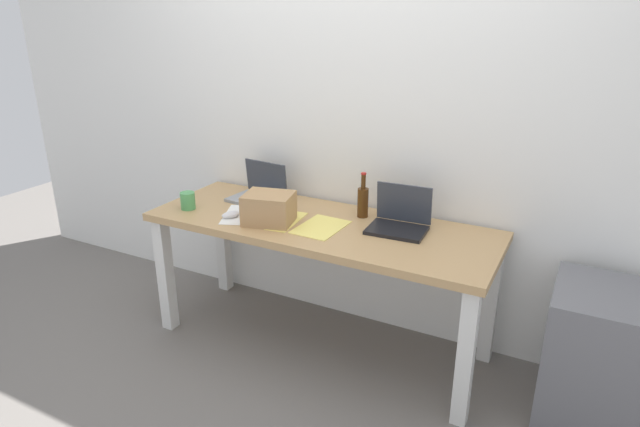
# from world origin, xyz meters

# --- Properties ---
(ground_plane) EXTENTS (8.00, 8.00, 0.00)m
(ground_plane) POSITION_xyz_m (0.00, 0.00, 0.00)
(ground_plane) COLOR slate
(back_wall) EXTENTS (5.20, 0.08, 2.60)m
(back_wall) POSITION_xyz_m (0.00, 0.39, 1.30)
(back_wall) COLOR white
(back_wall) RESTS_ON ground
(desk) EXTENTS (1.83, 0.66, 0.73)m
(desk) POSITION_xyz_m (0.00, 0.00, 0.63)
(desk) COLOR tan
(desk) RESTS_ON ground
(laptop_left) EXTENTS (0.31, 0.25, 0.21)m
(laptop_left) POSITION_xyz_m (-0.48, 0.16, 0.77)
(laptop_left) COLOR gray
(laptop_left) RESTS_ON desk
(laptop_right) EXTENTS (0.30, 0.24, 0.22)m
(laptop_right) POSITION_xyz_m (0.40, 0.10, 0.77)
(laptop_right) COLOR black
(laptop_right) RESTS_ON desk
(beer_bottle) EXTENTS (0.06, 0.06, 0.24)m
(beer_bottle) POSITION_xyz_m (0.16, 0.18, 0.82)
(beer_bottle) COLOR #47280F
(beer_bottle) RESTS_ON desk
(computer_mouse) EXTENTS (0.10, 0.12, 0.03)m
(computer_mouse) POSITION_xyz_m (-0.45, -0.16, 0.74)
(computer_mouse) COLOR silver
(computer_mouse) RESTS_ON desk
(cardboard_box) EXTENTS (0.28, 0.25, 0.16)m
(cardboard_box) POSITION_xyz_m (-0.23, -0.12, 0.80)
(cardboard_box) COLOR tan
(cardboard_box) RESTS_ON desk
(coffee_mug) EXTENTS (0.08, 0.08, 0.09)m
(coffee_mug) POSITION_xyz_m (-0.74, -0.16, 0.77)
(coffee_mug) COLOR #4C9E56
(coffee_mug) RESTS_ON desk
(paper_sheet_front_left) EXTENTS (0.31, 0.35, 0.00)m
(paper_sheet_front_left) POSITION_xyz_m (-0.41, -0.09, 0.73)
(paper_sheet_front_left) COLOR white
(paper_sheet_front_left) RESTS_ON desk
(paper_yellow_folder) EXTENTS (0.24, 0.32, 0.00)m
(paper_yellow_folder) POSITION_xyz_m (-0.21, -0.07, 0.73)
(paper_yellow_folder) COLOR #F4E06B
(paper_yellow_folder) RESTS_ON desk
(paper_sheet_center) EXTENTS (0.22, 0.30, 0.00)m
(paper_sheet_center) POSITION_xyz_m (0.03, -0.06, 0.73)
(paper_sheet_center) COLOR #F4E06B
(paper_sheet_center) RESTS_ON desk
(filing_cabinet) EXTENTS (0.40, 0.48, 0.64)m
(filing_cabinet) POSITION_xyz_m (1.35, 0.04, 0.32)
(filing_cabinet) COLOR slate
(filing_cabinet) RESTS_ON ground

